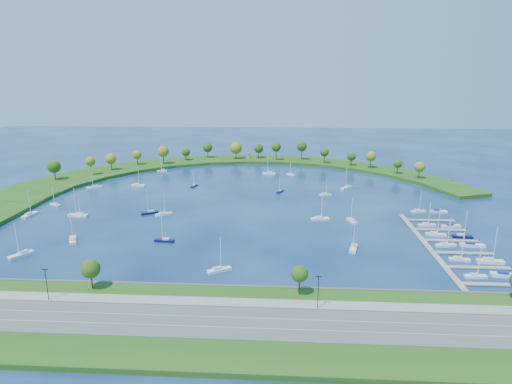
# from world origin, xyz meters

# --- Properties ---
(ground) EXTENTS (700.00, 700.00, 0.00)m
(ground) POSITION_xyz_m (0.00, 0.00, 0.00)
(ground) COLOR #071A43
(ground) RESTS_ON ground
(south_shoreline) EXTENTS (420.00, 43.10, 11.60)m
(south_shoreline) POSITION_xyz_m (0.03, -122.88, 1.00)
(south_shoreline) COLOR #1B4B14
(south_shoreline) RESTS_ON ground
(breakwater) EXTENTS (286.74, 247.64, 2.00)m
(breakwater) POSITION_xyz_m (-46.33, 48.72, 0.99)
(breakwater) COLOR #1B4B14
(breakwater) RESTS_ON ground
(breakwater_trees) EXTENTS (240.39, 91.82, 14.50)m
(breakwater_trees) POSITION_xyz_m (-19.70, 90.35, 10.47)
(breakwater_trees) COLOR #382314
(breakwater_trees) RESTS_ON breakwater
(harbor_tower) EXTENTS (2.60, 2.60, 4.21)m
(harbor_tower) POSITION_xyz_m (-7.72, 117.67, 4.16)
(harbor_tower) COLOR gray
(harbor_tower) RESTS_ON breakwater
(dock_system) EXTENTS (24.28, 82.00, 1.60)m
(dock_system) POSITION_xyz_m (85.30, -61.00, 0.35)
(dock_system) COLOR gray
(dock_system) RESTS_ON ground
(moored_boat_0) EXTENTS (6.18, 9.26, 13.30)m
(moored_boat_0) POSITION_xyz_m (-66.95, -63.94, 0.95)
(moored_boat_0) COLOR white
(moored_boat_0) RESTS_ON ground
(moored_boat_1) EXTENTS (8.47, 2.94, 12.23)m
(moored_boat_1) POSITION_xyz_m (-69.87, 29.76, 0.91)
(moored_boat_1) COLOR white
(moored_boat_1) RESTS_ON ground
(moored_boat_2) EXTENTS (9.83, 3.53, 14.16)m
(moored_boat_2) POSITION_xyz_m (-79.64, -31.56, 0.97)
(moored_boat_2) COLOR white
(moored_boat_2) RESTS_ON ground
(moored_boat_3) EXTENTS (8.22, 6.52, 12.22)m
(moored_boat_3) POSITION_xyz_m (-38.68, -27.07, 0.91)
(moored_boat_3) COLOR white
(moored_boat_3) RESTS_ON ground
(moored_boat_4) EXTENTS (6.23, 5.47, 9.57)m
(moored_boat_4) POSITION_xyz_m (25.55, 65.80, 0.85)
(moored_boat_4) COLOR white
(moored_boat_4) RESTS_ON ground
(moored_boat_5) EXTENTS (7.26, 2.88, 10.37)m
(moored_boat_5) POSITION_xyz_m (-66.28, 72.68, 0.86)
(moored_boat_5) COLOR white
(moored_boat_5) RESTS_ON ground
(moored_boat_6) EXTENTS (3.59, 7.16, 10.14)m
(moored_boat_6) POSITION_xyz_m (-34.88, 30.44, 0.86)
(moored_boat_6) COLOR #0A0F42
(moored_boat_6) RESTS_ON ground
(moored_boat_7) EXTENTS (8.90, 7.21, 13.31)m
(moored_boat_7) POSITION_xyz_m (-94.78, 22.86, 0.95)
(moored_boat_7) COLOR white
(moored_boat_7) RESTS_ON ground
(moored_boat_8) EXTENTS (4.33, 7.95, 11.26)m
(moored_boat_8) POSITION_xyz_m (52.31, -31.76, 0.89)
(moored_boat_8) COLOR white
(moored_boat_8) RESTS_ON ground
(moored_boat_9) EXTENTS (8.22, 2.88, 11.85)m
(moored_boat_9) POSITION_xyz_m (-28.98, -61.87, 0.90)
(moored_boat_9) COLOR #0A0F42
(moored_boat_9) RESTS_ON ground
(moored_boat_10) EXTENTS (4.04, 9.48, 13.50)m
(moored_boat_10) POSITION_xyz_m (-103.68, -32.25, 0.95)
(moored_boat_10) COLOR white
(moored_boat_10) RESTS_ON ground
(moored_boat_11) EXTENTS (4.53, 6.88, 9.86)m
(moored_boat_11) POSITION_xyz_m (18.26, 20.38, 0.85)
(moored_boat_11) COLOR #0A0F42
(moored_boat_11) RESTS_ON ground
(moored_boat_12) EXTENTS (7.26, 2.99, 10.36)m
(moored_boat_12) POSITION_xyz_m (44.10, 14.29, 0.86)
(moored_boat_12) COLOR white
(moored_boat_12) RESTS_ON ground
(moored_boat_13) EXTENTS (7.27, 5.03, 10.49)m
(moored_boat_13) POSITION_xyz_m (-100.17, -14.23, 0.87)
(moored_boat_13) COLOR white
(moored_boat_13) RESTS_ON ground
(moored_boat_14) EXTENTS (8.58, 6.68, 12.69)m
(moored_boat_14) POSITION_xyz_m (-2.36, -88.96, 0.93)
(moored_boat_14) COLOR white
(moored_boat_14) RESTS_ON ground
(moored_boat_15) EXTENTS (4.72, 9.19, 13.01)m
(moored_boat_15) POSITION_xyz_m (47.95, -65.84, 0.94)
(moored_boat_15) COLOR white
(moored_boat_15) RESTS_ON ground
(moored_boat_16) EXTENTS (8.10, 8.19, 13.23)m
(moored_boat_16) POSITION_xyz_m (58.60, 31.19, 0.94)
(moored_boat_16) COLOR white
(moored_boat_16) RESTS_ON ground
(moored_boat_17) EXTENTS (9.19, 4.28, 13.03)m
(moored_boat_17) POSITION_xyz_m (37.57, -29.79, 0.94)
(moored_boat_17) COLOR white
(moored_boat_17) RESTS_ON ground
(moored_boat_18) EXTENTS (2.54, 6.55, 9.38)m
(moored_boat_18) POSITION_xyz_m (-78.95, -30.61, 0.84)
(moored_boat_18) COLOR white
(moored_boat_18) RESTS_ON ground
(moored_boat_19) EXTENTS (9.41, 3.26, 13.59)m
(moored_boat_19) POSITION_xyz_m (10.22, 68.14, 0.96)
(moored_boat_19) COLOR white
(moored_boat_19) RESTS_ON ground
(moored_boat_20) EXTENTS (7.42, 9.03, 13.56)m
(moored_boat_20) POSITION_xyz_m (-79.41, -80.07, 0.95)
(moored_boat_20) COLOR white
(moored_boat_20) RESTS_ON ground
(moored_boat_21) EXTENTS (8.39, 6.24, 12.28)m
(moored_boat_21) POSITION_xyz_m (-46.11, -25.20, 0.91)
(moored_boat_21) COLOR #0A0F42
(moored_boat_21) RESTS_ON ground
(docked_boat_0) EXTENTS (7.48, 2.47, 10.84)m
(docked_boat_0) POSITION_xyz_m (85.53, -88.52, 0.87)
(docked_boat_0) COLOR white
(docked_boat_0) RESTS_ON ground
(docked_boat_1) EXTENTS (9.76, 3.77, 1.94)m
(docked_boat_1) POSITION_xyz_m (95.96, -87.13, 0.71)
(docked_boat_1) COLOR white
(docked_boat_1) RESTS_ON ground
(docked_boat_2) EXTENTS (7.53, 2.70, 10.84)m
(docked_boat_2) POSITION_xyz_m (85.53, -74.32, 0.87)
(docked_boat_2) COLOR white
(docked_boat_2) RESTS_ON ground
(docked_boat_3) EXTENTS (9.70, 3.42, 13.99)m
(docked_boat_3) POSITION_xyz_m (95.99, -75.83, 0.97)
(docked_boat_3) COLOR white
(docked_boat_3) RESTS_ON ground
(docked_boat_4) EXTENTS (8.28, 3.57, 11.78)m
(docked_boat_4) POSITION_xyz_m (85.52, -60.25, 0.90)
(docked_boat_4) COLOR white
(docked_boat_4) RESTS_ON ground
(docked_boat_5) EXTENTS (9.62, 3.65, 1.91)m
(docked_boat_5) POSITION_xyz_m (95.96, -59.85, 0.70)
(docked_boat_5) COLOR white
(docked_boat_5) RESTS_ON ground
(docked_boat_6) EXTENTS (8.62, 3.45, 12.33)m
(docked_boat_6) POSITION_xyz_m (85.52, -48.00, 0.92)
(docked_boat_6) COLOR white
(docked_boat_6) RESTS_ON ground
(docked_boat_7) EXTENTS (8.46, 3.15, 12.15)m
(docked_boat_7) POSITION_xyz_m (96.02, -49.80, 0.91)
(docked_boat_7) COLOR #0A0F42
(docked_boat_7) RESTS_ON ground
(docked_boat_8) EXTENTS (8.00, 3.09, 11.46)m
(docked_boat_8) POSITION_xyz_m (85.53, -35.92, 0.89)
(docked_boat_8) COLOR white
(docked_boat_8) RESTS_ON ground
(docked_boat_9) EXTENTS (8.97, 3.89, 1.77)m
(docked_boat_9) POSITION_xyz_m (95.97, -36.85, 0.65)
(docked_boat_9) COLOR white
(docked_boat_9) RESTS_ON ground
(docked_boat_10) EXTENTS (7.54, 3.19, 10.73)m
(docked_boat_10) POSITION_xyz_m (87.94, -14.60, 0.87)
(docked_boat_10) COLOR white
(docked_boat_10) RESTS_ON ground
(docked_boat_11) EXTENTS (8.27, 2.38, 1.68)m
(docked_boat_11) POSITION_xyz_m (97.88, -14.29, 0.62)
(docked_boat_11) COLOR white
(docked_boat_11) RESTS_ON ground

